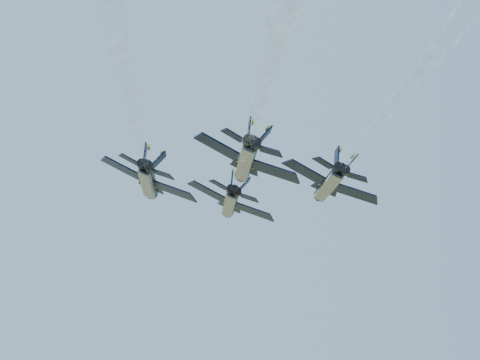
{
  "coord_description": "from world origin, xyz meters",
  "views": [
    {
      "loc": [
        3.88,
        -81.4,
        66.18
      ],
      "look_at": [
        1.24,
        4.67,
        93.46
      ],
      "focal_mm": 50.0,
      "sensor_mm": 36.0,
      "label": 1
    }
  ],
  "objects_px": {
    "jet_left": "(149,182)",
    "jet_right": "(329,184)",
    "jet_lead": "(230,203)",
    "jet_slot": "(246,162)"
  },
  "relations": [
    {
      "from": "jet_left",
      "to": "jet_right",
      "type": "height_order",
      "value": "same"
    },
    {
      "from": "jet_lead",
      "to": "jet_right",
      "type": "height_order",
      "value": "same"
    },
    {
      "from": "jet_left",
      "to": "jet_slot",
      "type": "bearing_deg",
      "value": -37.3
    },
    {
      "from": "jet_lead",
      "to": "jet_right",
      "type": "xyz_separation_m",
      "value": [
        13.47,
        -8.76,
        0.0
      ]
    },
    {
      "from": "jet_left",
      "to": "jet_lead",
      "type": "bearing_deg",
      "value": 39.64
    },
    {
      "from": "jet_slot",
      "to": "jet_right",
      "type": "bearing_deg",
      "value": 35.09
    },
    {
      "from": "jet_right",
      "to": "jet_left",
      "type": "bearing_deg",
      "value": 178.03
    },
    {
      "from": "jet_lead",
      "to": "jet_left",
      "type": "distance_m",
      "value": 14.78
    },
    {
      "from": "jet_lead",
      "to": "jet_slot",
      "type": "height_order",
      "value": "same"
    },
    {
      "from": "jet_lead",
      "to": "jet_left",
      "type": "relative_size",
      "value": 1.0
    }
  ]
}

